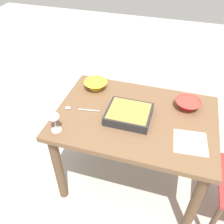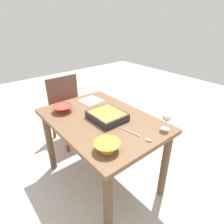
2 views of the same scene
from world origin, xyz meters
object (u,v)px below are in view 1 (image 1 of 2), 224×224
Objects in this scene: casserole_dish at (129,114)px; small_bowl at (96,84)px; wine_glass at (54,118)px; mixing_bowl at (188,103)px; serving_spoon at (75,109)px; dining_table at (134,128)px; napkin at (190,142)px.

casserole_dish is 0.42m from small_bowl.
casserole_dish is (0.42, 0.25, -0.07)m from wine_glass.
mixing_bowl is at bearing -2.96° from small_bowl.
wine_glass reaches higher than serving_spoon.
casserole_dish reaches higher than dining_table.
wine_glass is 0.25m from serving_spoon.
dining_table is 0.42m from napkin.
casserole_dish is (-0.04, -0.03, 0.16)m from dining_table.
serving_spoon reaches higher than napkin.
casserole_dish is at bearing -141.31° from dining_table.
casserole_dish is at bearing -38.39° from small_bowl.
dining_table is at bearing 7.64° from serving_spoon.
dining_table is 5.48× the size of napkin.
napkin is at bearing -26.75° from small_bowl.
dining_table is at bearing 158.67° from napkin.
casserole_dish is 0.43m from napkin.
small_bowl is at bearing 79.52° from serving_spoon.
dining_table is 0.16m from casserole_dish.
dining_table is 3.71× the size of casserole_dish.
wine_glass is at bearing -170.69° from napkin.
serving_spoon is at bearing -161.75° from mixing_bowl.
mixing_bowl is 0.80m from serving_spoon.
napkin is at bearing -21.33° from dining_table.
small_bowl is 0.84m from napkin.
mixing_bowl reaches higher than dining_table.
casserole_dish is at bearing 3.65° from serving_spoon.
serving_spoon is at bearing 173.59° from napkin.
small_bowl reaches higher than casserole_dish.
serving_spoon is (0.03, 0.23, -0.10)m from wine_glass.
mixing_bowl is 1.01× the size of small_bowl.
wine_glass is 0.79× the size of small_bowl.
dining_table is 0.45m from serving_spoon.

